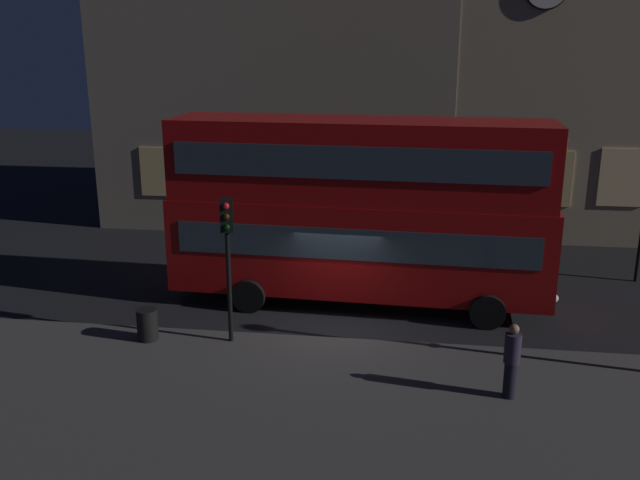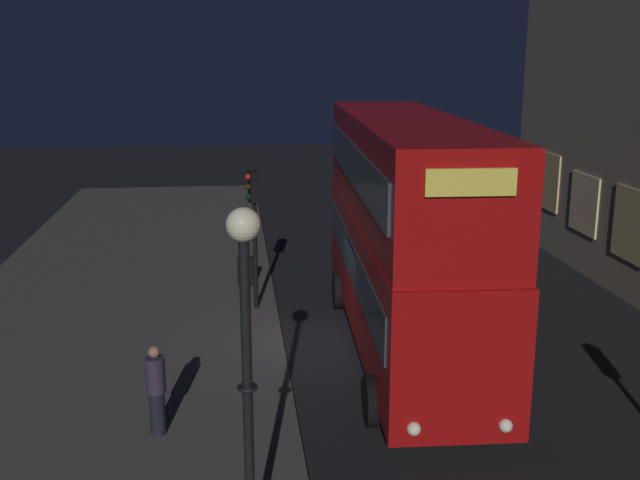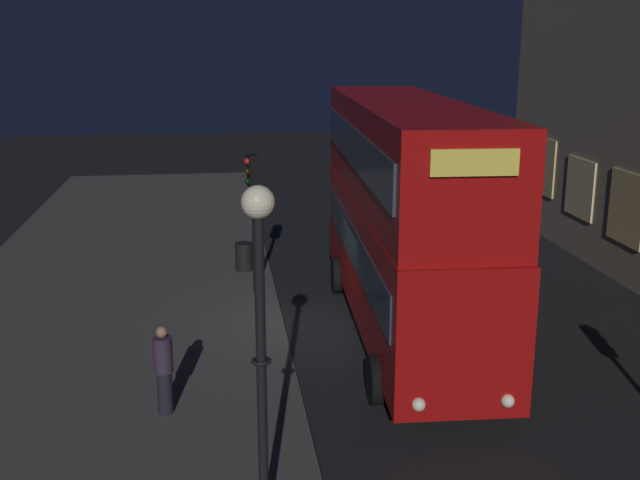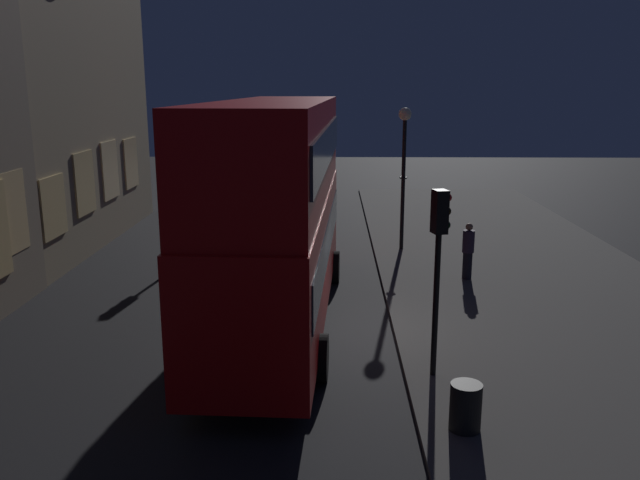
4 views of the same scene
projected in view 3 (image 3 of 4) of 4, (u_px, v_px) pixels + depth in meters
ground_plane at (320, 327)px, 19.26m from camera, size 80.00×80.00×0.00m
sidewalk_slab at (100, 336)px, 18.57m from camera, size 44.00×8.81×0.12m
double_decker_bus at (405, 208)px, 18.26m from camera, size 11.31×3.10×5.55m
traffic_light_near_kerb at (253, 195)px, 20.78m from camera, size 0.37×0.39×3.82m
street_lamp at (260, 296)px, 10.38m from camera, size 0.45×0.45×5.02m
pedestrian at (164, 369)px, 14.44m from camera, size 0.36×0.36×1.73m
litter_bin at (244, 256)px, 23.45m from camera, size 0.54×0.54×0.84m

